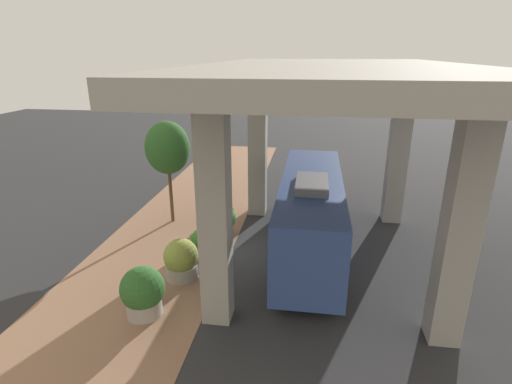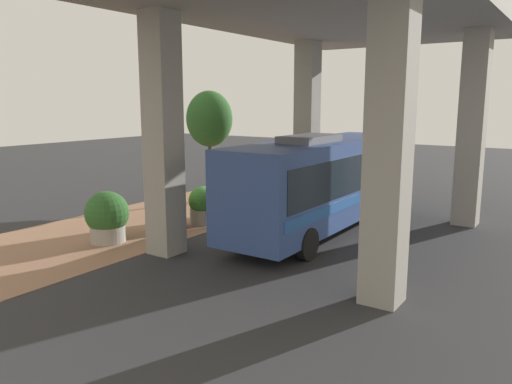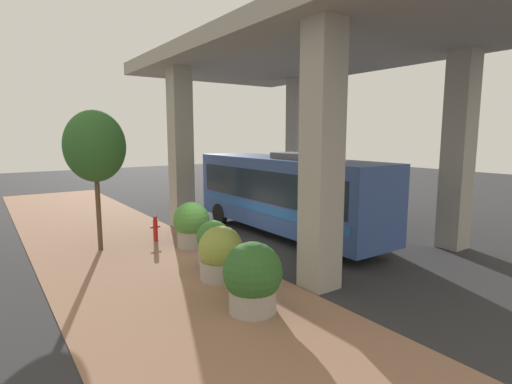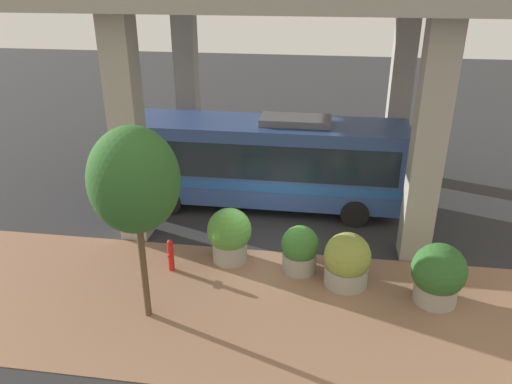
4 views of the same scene
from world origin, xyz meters
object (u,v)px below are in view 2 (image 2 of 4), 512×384
at_px(planter_middle, 203,206).
at_px(street_tree_near, 209,119).
at_px(planter_extra, 107,217).
at_px(bus, 322,179).
at_px(planter_back, 169,209).
at_px(fire_hydrant, 248,194).
at_px(planter_front, 241,193).

distance_m(planter_middle, street_tree_near, 5.64).
height_order(planter_extra, street_tree_near, street_tree_near).
bearing_deg(planter_extra, bus, 44.99).
bearing_deg(planter_back, fire_hydrant, 90.63).
xyz_separation_m(planter_front, planter_middle, (-0.25, -2.19, -0.18)).
bearing_deg(street_tree_near, planter_middle, -54.43).
height_order(bus, planter_extra, bus).
distance_m(bus, street_tree_near, 7.65).
bearing_deg(fire_hydrant, planter_back, -89.37).
bearing_deg(street_tree_near, planter_extra, -77.28).
xyz_separation_m(bus, planter_extra, (-5.33, -5.32, -1.07)).
relative_size(planter_front, planter_back, 1.09).
distance_m(bus, fire_hydrant, 5.57).
distance_m(fire_hydrant, planter_middle, 3.88).
bearing_deg(street_tree_near, fire_hydrant, 0.68).
bearing_deg(planter_back, planter_middle, 69.91).
relative_size(planter_front, street_tree_near, 0.34).
relative_size(planter_back, street_tree_near, 0.31).
bearing_deg(bus, planter_middle, -160.43).
height_order(fire_hydrant, street_tree_near, street_tree_near).
distance_m(planter_middle, planter_extra, 3.92).
height_order(bus, planter_back, bus).
height_order(fire_hydrant, planter_back, planter_back).
distance_m(fire_hydrant, planter_front, 1.87).
bearing_deg(planter_back, planter_extra, -101.79).
height_order(bus, fire_hydrant, bus).
distance_m(planter_back, street_tree_near, 6.44).
relative_size(bus, planter_middle, 6.82).
bearing_deg(street_tree_near, bus, -17.89).
bearing_deg(planter_back, street_tree_near, 113.14).
bearing_deg(planter_back, planter_front, 77.98).
bearing_deg(planter_extra, planter_front, 78.07).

